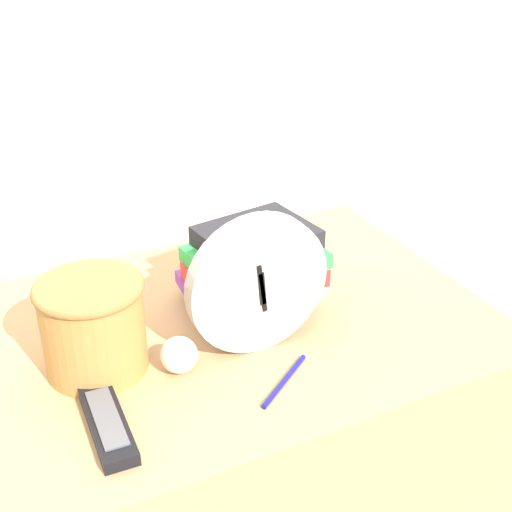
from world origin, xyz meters
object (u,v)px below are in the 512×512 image
Objects in this scene: book_stack at (255,266)px; crumpled_paper_ball at (179,355)px; tv_remote at (107,423)px; pen at (284,381)px; desk_clock at (258,284)px; basket at (93,324)px.

book_stack is 4.47× the size of crumpled_paper_ball.
tv_remote is 0.27m from pen.
crumpled_paper_ball is (0.14, 0.08, 0.02)m from tv_remote.
desk_clock reaches higher than book_stack.
pen is (0.13, -0.10, -0.03)m from crumpled_paper_ball.
tv_remote is 1.48× the size of pen.
basket reaches higher than pen.
basket is at bearing -167.84° from book_stack.
pen is (-0.01, -0.10, -0.11)m from desk_clock.
desk_clock is 4.02× the size of crumpled_paper_ball.
tv_remote is (-0.34, -0.21, -0.06)m from book_stack.
basket is at bearing 149.87° from crumpled_paper_ball.
book_stack is at bearing 33.82° from crumpled_paper_ball.
desk_clock reaches higher than basket.
desk_clock is 2.01× the size of pen.
desk_clock is 1.41× the size of basket.
basket is (-0.31, -0.07, 0.01)m from book_stack.
crumpled_paper_ball is (-0.20, -0.13, -0.04)m from book_stack.
tv_remote is at bearing -147.69° from book_stack.
book_stack reaches higher than tv_remote.
book_stack is at bearing 32.31° from tv_remote.
desk_clock reaches higher than tv_remote.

